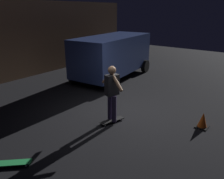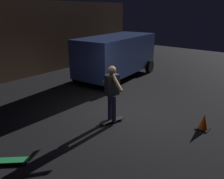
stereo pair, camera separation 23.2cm
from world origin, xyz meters
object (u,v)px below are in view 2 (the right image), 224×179
Objects in this scene: skateboard_spare at (11,160)px; skater at (112,90)px; traffic_cone at (204,122)px; skateboard_ridden at (112,120)px; parked_van at (117,54)px.

skater is at bearing -10.17° from skateboard_spare.
skateboard_ridden is at bearing 120.79° from traffic_cone.
skateboard_spare is 3.09m from skater.
skateboard_ridden is 0.48× the size of skater.
parked_van is 2.86× the size of skater.
skateboard_ridden is 2.62m from traffic_cone.
skateboard_spare is at bearing -160.57° from parked_van.
skateboard_spare is 1.53× the size of traffic_cone.
skater is at bearing 120.79° from traffic_cone.
skateboard_ridden is 1.75× the size of traffic_cone.
traffic_cone reaches higher than skateboard_spare.
skateboard_ridden is at bearing -10.17° from skateboard_spare.
skater reaches higher than traffic_cone.
skateboard_spare is at bearing 146.76° from traffic_cone.
skater is at bearing -142.92° from parked_van.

